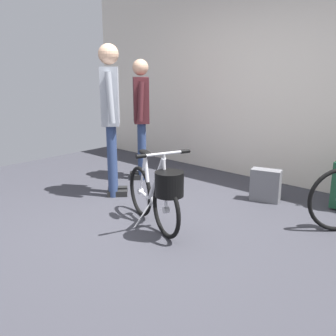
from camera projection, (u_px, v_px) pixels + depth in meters
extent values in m
plane|color=#38383F|center=(146.00, 229.00, 3.79)|extent=(6.83, 6.83, 0.00)
cube|color=silver|center=(271.00, 74.00, 5.11)|extent=(6.83, 0.10, 2.87)
torus|color=black|center=(166.00, 210.00, 3.54)|extent=(0.51, 0.23, 0.53)
cylinder|color=#B7B7BC|center=(166.00, 210.00, 3.54)|extent=(0.07, 0.07, 0.06)
torus|color=black|center=(140.00, 191.00, 4.07)|extent=(0.51, 0.23, 0.53)
cylinder|color=#B7B7BC|center=(140.00, 191.00, 4.07)|extent=(0.07, 0.07, 0.06)
cylinder|color=silver|center=(145.00, 195.00, 3.97)|extent=(0.23, 0.12, 0.05)
cylinder|color=silver|center=(156.00, 180.00, 3.67)|extent=(0.36, 0.17, 0.52)
cylinder|color=silver|center=(147.00, 177.00, 3.86)|extent=(0.14, 0.08, 0.45)
cylinder|color=silver|center=(145.00, 195.00, 3.97)|extent=(0.23, 0.11, 0.04)
cylinder|color=silver|center=(165.00, 184.00, 3.50)|extent=(0.08, 0.05, 0.48)
cylinder|color=silver|center=(143.00, 173.00, 3.96)|extent=(0.15, 0.08, 0.43)
ellipsoid|color=black|center=(145.00, 152.00, 3.84)|extent=(0.24, 0.16, 0.05)
cylinder|color=#B7B7BC|center=(164.00, 156.00, 3.46)|extent=(0.03, 0.03, 0.04)
cylinder|color=#B7B7BC|center=(164.00, 154.00, 3.45)|extent=(0.18, 0.42, 0.03)
cylinder|color=black|center=(141.00, 156.00, 3.36)|extent=(0.07, 0.10, 0.04)
cylinder|color=black|center=(185.00, 151.00, 3.55)|extent=(0.07, 0.10, 0.04)
cylinder|color=#B7B7BC|center=(149.00, 199.00, 3.87)|extent=(0.14, 0.06, 0.14)
cylinder|color=#B7B7BC|center=(143.00, 214.00, 3.83)|extent=(0.08, 0.19, 0.25)
cylinder|color=black|center=(169.00, 184.00, 3.42)|extent=(0.34, 0.34, 0.22)
cylinder|color=navy|center=(112.00, 162.00, 4.62)|extent=(0.11, 0.11, 0.87)
cube|color=black|center=(117.00, 193.00, 4.72)|extent=(0.23, 0.24, 0.07)
cylinder|color=navy|center=(113.00, 159.00, 4.77)|extent=(0.11, 0.11, 0.87)
cube|color=black|center=(118.00, 189.00, 4.88)|extent=(0.23, 0.24, 0.07)
cube|color=#999EA8|center=(110.00, 96.00, 4.50)|extent=(0.37, 0.36, 0.67)
cylinder|color=#999EA8|center=(110.00, 98.00, 4.30)|extent=(0.12, 0.09, 0.57)
cylinder|color=#999EA8|center=(112.00, 95.00, 4.70)|extent=(0.09, 0.12, 0.57)
sphere|color=tan|center=(108.00, 54.00, 4.38)|extent=(0.24, 0.24, 0.24)
cylinder|color=navy|center=(142.00, 149.00, 5.49)|extent=(0.11, 0.11, 0.79)
cube|color=black|center=(139.00, 174.00, 5.58)|extent=(0.22, 0.24, 0.07)
cylinder|color=navy|center=(142.00, 152.00, 5.34)|extent=(0.11, 0.11, 0.79)
cube|color=black|center=(139.00, 177.00, 5.43)|extent=(0.22, 0.24, 0.07)
cube|color=#4C1E23|center=(141.00, 100.00, 5.24)|extent=(0.37, 0.36, 0.61)
cylinder|color=#4C1E23|center=(139.00, 99.00, 5.44)|extent=(0.12, 0.10, 0.52)
cylinder|color=#4C1E23|center=(141.00, 102.00, 5.03)|extent=(0.08, 0.11, 0.52)
sphere|color=tan|center=(140.00, 67.00, 5.13)|extent=(0.21, 0.21, 0.21)
cube|color=slate|center=(266.00, 185.00, 4.53)|extent=(0.37, 0.24, 0.38)
cube|color=gray|center=(267.00, 188.00, 4.62)|extent=(0.24, 0.09, 0.17)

